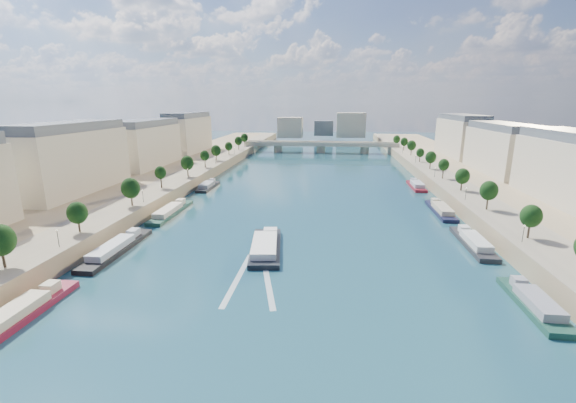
# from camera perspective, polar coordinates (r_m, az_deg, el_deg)

# --- Properties ---
(ground) EXTENTS (700.00, 700.00, 0.00)m
(ground) POSITION_cam_1_polar(r_m,az_deg,el_deg) (149.65, 3.26, 0.32)
(ground) COLOR #0D333C
(ground) RESTS_ON ground
(quay_left) EXTENTS (44.00, 520.00, 5.00)m
(quay_left) POSITION_cam_1_polar(r_m,az_deg,el_deg) (168.85, -21.93, 1.79)
(quay_left) COLOR #9E8460
(quay_left) RESTS_ON ground
(quay_right) EXTENTS (44.00, 520.00, 5.00)m
(quay_right) POSITION_cam_1_polar(r_m,az_deg,el_deg) (162.14, 29.59, 0.44)
(quay_right) COLOR #9E8460
(quay_right) RESTS_ON ground
(pave_left) EXTENTS (14.00, 520.00, 0.10)m
(pave_left) POSITION_cam_1_polar(r_m,az_deg,el_deg) (161.79, -17.32, 2.60)
(pave_left) COLOR gray
(pave_left) RESTS_ON quay_left
(pave_right) EXTENTS (14.00, 520.00, 0.10)m
(pave_right) POSITION_cam_1_polar(r_m,az_deg,el_deg) (156.26, 24.65, 1.51)
(pave_right) COLOR gray
(pave_right) RESTS_ON quay_right
(trees_left) EXTENTS (4.80, 268.80, 8.26)m
(trees_left) POSITION_cam_1_polar(r_m,az_deg,el_deg) (161.83, -16.54, 4.62)
(trees_left) COLOR #382B1E
(trees_left) RESTS_ON ground
(trees_right) EXTENTS (4.80, 268.80, 8.26)m
(trees_right) POSITION_cam_1_polar(r_m,az_deg,el_deg) (164.03, 23.14, 4.17)
(trees_right) COLOR #382B1E
(trees_right) RESTS_ON ground
(lamps_left) EXTENTS (0.36, 200.36, 4.28)m
(lamps_left) POSITION_cam_1_polar(r_m,az_deg,el_deg) (150.50, -17.33, 2.80)
(lamps_left) COLOR black
(lamps_left) RESTS_ON ground
(lamps_right) EXTENTS (0.36, 200.36, 4.28)m
(lamps_right) POSITION_cam_1_polar(r_m,az_deg,el_deg) (159.06, 22.68, 2.94)
(lamps_right) COLOR black
(lamps_right) RESTS_ON ground
(buildings_left) EXTENTS (16.00, 226.00, 23.20)m
(buildings_left) POSITION_cam_1_polar(r_m,az_deg,el_deg) (183.33, -24.20, 6.94)
(buildings_left) COLOR beige
(buildings_left) RESTS_ON ground
(buildings_right) EXTENTS (16.00, 226.00, 23.20)m
(buildings_right) POSITION_cam_1_polar(r_m,az_deg,el_deg) (176.03, 32.58, 5.66)
(buildings_right) COLOR beige
(buildings_right) RESTS_ON ground
(skyline) EXTENTS (79.00, 42.00, 22.00)m
(skyline) POSITION_cam_1_polar(r_m,az_deg,el_deg) (365.07, 5.80, 11.03)
(skyline) COLOR beige
(skyline) RESTS_ON ground
(bridge) EXTENTS (112.00, 12.00, 8.15)m
(bridge) POSITION_cam_1_polar(r_m,az_deg,el_deg) (288.81, 4.90, 8.22)
(bridge) COLOR #C1B79E
(bridge) RESTS_ON ground
(tour_barge) EXTENTS (10.43, 26.35, 3.63)m
(tour_barge) POSITION_cam_1_polar(r_m,az_deg,el_deg) (99.11, -3.34, -6.66)
(tour_barge) COLOR black
(tour_barge) RESTS_ON ground
(wake) EXTENTS (10.76, 26.00, 0.04)m
(wake) POSITION_cam_1_polar(r_m,az_deg,el_deg) (84.47, -5.27, -11.29)
(wake) COLOR silver
(wake) RESTS_ON ground
(moored_barges_left) EXTENTS (5.00, 163.92, 3.60)m
(moored_barges_left) POSITION_cam_1_polar(r_m,az_deg,el_deg) (106.42, -24.24, -6.51)
(moored_barges_left) COLOR #1A1F3B
(moored_barges_left) RESTS_ON ground
(moored_barges_right) EXTENTS (5.00, 163.64, 3.60)m
(moored_barges_right) POSITION_cam_1_polar(r_m,az_deg,el_deg) (111.27, 26.00, -5.81)
(moored_barges_right) COLOR black
(moored_barges_right) RESTS_ON ground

